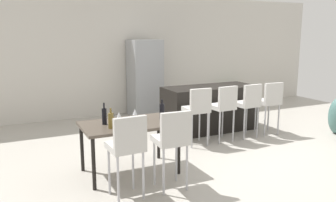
{
  "coord_description": "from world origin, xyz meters",
  "views": [
    {
      "loc": [
        -3.54,
        -5.08,
        1.99
      ],
      "look_at": [
        -1.03,
        0.16,
        0.85
      ],
      "focal_mm": 37.14,
      "sensor_mm": 36.0,
      "label": 1
    }
  ],
  "objects_px": {
    "bar_chair_right": "(248,102)",
    "wine_glass_middle": "(119,115)",
    "wine_bottle_end": "(162,111)",
    "potted_plant": "(234,93)",
    "bar_chair_far": "(270,100)",
    "dining_chair_near": "(127,144)",
    "bar_chair_middle": "(224,105)",
    "dining_table": "(129,128)",
    "wine_glass_left": "(135,112)",
    "wine_bottle_inner": "(104,116)",
    "dining_chair_far": "(172,137)",
    "refrigerator": "(145,78)",
    "bar_chair_left": "(198,107)",
    "wine_bottle_right": "(111,120)",
    "kitchen_island": "(210,108)"
  },
  "relations": [
    {
      "from": "bar_chair_far",
      "to": "dining_chair_near",
      "type": "height_order",
      "value": "same"
    },
    {
      "from": "bar_chair_left",
      "to": "bar_chair_right",
      "type": "relative_size",
      "value": 1.0
    },
    {
      "from": "dining_chair_near",
      "to": "wine_glass_middle",
      "type": "bearing_deg",
      "value": 78.89
    },
    {
      "from": "bar_chair_far",
      "to": "wine_bottle_inner",
      "type": "distance_m",
      "value": 3.54
    },
    {
      "from": "wine_bottle_inner",
      "to": "refrigerator",
      "type": "bearing_deg",
      "value": 59.46
    },
    {
      "from": "refrigerator",
      "to": "bar_chair_middle",
      "type": "bearing_deg",
      "value": -79.01
    },
    {
      "from": "kitchen_island",
      "to": "bar_chair_far",
      "type": "distance_m",
      "value": 1.21
    },
    {
      "from": "bar_chair_right",
      "to": "bar_chair_far",
      "type": "xyz_separation_m",
      "value": [
        0.52,
        0.0,
        0.0
      ]
    },
    {
      "from": "refrigerator",
      "to": "wine_bottle_end",
      "type": "bearing_deg",
      "value": -107.6
    },
    {
      "from": "bar_chair_middle",
      "to": "wine_glass_left",
      "type": "bearing_deg",
      "value": -163.99
    },
    {
      "from": "wine_bottle_end",
      "to": "wine_glass_left",
      "type": "distance_m",
      "value": 0.4
    },
    {
      "from": "bar_chair_middle",
      "to": "refrigerator",
      "type": "bearing_deg",
      "value": 100.99
    },
    {
      "from": "bar_chair_far",
      "to": "dining_table",
      "type": "bearing_deg",
      "value": -168.32
    },
    {
      "from": "wine_bottle_right",
      "to": "potted_plant",
      "type": "bearing_deg",
      "value": 37.07
    },
    {
      "from": "wine_bottle_inner",
      "to": "bar_chair_middle",
      "type": "bearing_deg",
      "value": 13.7
    },
    {
      "from": "bar_chair_far",
      "to": "wine_glass_left",
      "type": "height_order",
      "value": "bar_chair_far"
    },
    {
      "from": "wine_bottle_inner",
      "to": "wine_bottle_end",
      "type": "height_order",
      "value": "wine_bottle_inner"
    },
    {
      "from": "dining_chair_far",
      "to": "refrigerator",
      "type": "xyz_separation_m",
      "value": [
        1.25,
        4.04,
        0.22
      ]
    },
    {
      "from": "bar_chair_right",
      "to": "wine_bottle_inner",
      "type": "bearing_deg",
      "value": -168.84
    },
    {
      "from": "dining_table",
      "to": "wine_glass_left",
      "type": "xyz_separation_m",
      "value": [
        0.12,
        0.09,
        0.19
      ]
    },
    {
      "from": "wine_bottle_end",
      "to": "dining_table",
      "type": "bearing_deg",
      "value": -177.81
    },
    {
      "from": "bar_chair_middle",
      "to": "wine_bottle_inner",
      "type": "xyz_separation_m",
      "value": [
        -2.4,
        -0.58,
        0.16
      ]
    },
    {
      "from": "bar_chair_left",
      "to": "bar_chair_middle",
      "type": "relative_size",
      "value": 1.0
    },
    {
      "from": "dining_chair_near",
      "to": "wine_bottle_end",
      "type": "relative_size",
      "value": 3.57
    },
    {
      "from": "wine_glass_left",
      "to": "bar_chair_right",
      "type": "bearing_deg",
      "value": 12.52
    },
    {
      "from": "wine_glass_left",
      "to": "potted_plant",
      "type": "distance_m",
      "value": 5.2
    },
    {
      "from": "wine_bottle_right",
      "to": "wine_bottle_end",
      "type": "xyz_separation_m",
      "value": [
        0.83,
        0.19,
        0.01
      ]
    },
    {
      "from": "wine_glass_middle",
      "to": "refrigerator",
      "type": "distance_m",
      "value": 3.67
    },
    {
      "from": "wine_bottle_inner",
      "to": "wine_glass_middle",
      "type": "xyz_separation_m",
      "value": [
        0.19,
        -0.06,
        0.0
      ]
    },
    {
      "from": "dining_table",
      "to": "wine_bottle_inner",
      "type": "height_order",
      "value": "wine_bottle_inner"
    },
    {
      "from": "dining_table",
      "to": "wine_glass_middle",
      "type": "distance_m",
      "value": 0.24
    },
    {
      "from": "bar_chair_right",
      "to": "wine_glass_middle",
      "type": "distance_m",
      "value": 2.85
    },
    {
      "from": "wine_bottle_right",
      "to": "wine_bottle_inner",
      "type": "bearing_deg",
      "value": 96.23
    },
    {
      "from": "dining_chair_near",
      "to": "potted_plant",
      "type": "bearing_deg",
      "value": 41.72
    },
    {
      "from": "bar_chair_left",
      "to": "dining_table",
      "type": "distance_m",
      "value": 1.64
    },
    {
      "from": "bar_chair_left",
      "to": "potted_plant",
      "type": "bearing_deg",
      "value": 43.81
    },
    {
      "from": "wine_bottle_end",
      "to": "refrigerator",
      "type": "height_order",
      "value": "refrigerator"
    },
    {
      "from": "bar_chair_middle",
      "to": "dining_chair_far",
      "type": "height_order",
      "value": "same"
    },
    {
      "from": "dining_chair_far",
      "to": "wine_bottle_right",
      "type": "bearing_deg",
      "value": 135.33
    },
    {
      "from": "dining_chair_near",
      "to": "wine_bottle_inner",
      "type": "height_order",
      "value": "dining_chair_near"
    },
    {
      "from": "bar_chair_left",
      "to": "wine_glass_left",
      "type": "xyz_separation_m",
      "value": [
        -1.38,
        -0.56,
        0.17
      ]
    },
    {
      "from": "dining_table",
      "to": "dining_chair_far",
      "type": "xyz_separation_m",
      "value": [
        0.3,
        -0.77,
        0.03
      ]
    },
    {
      "from": "potted_plant",
      "to": "dining_chair_near",
      "type": "bearing_deg",
      "value": -138.28
    },
    {
      "from": "bar_chair_middle",
      "to": "wine_bottle_inner",
      "type": "height_order",
      "value": "bar_chair_middle"
    },
    {
      "from": "bar_chair_left",
      "to": "refrigerator",
      "type": "xyz_separation_m",
      "value": [
        0.05,
        2.62,
        0.22
      ]
    },
    {
      "from": "dining_table",
      "to": "dining_chair_near",
      "type": "relative_size",
      "value": 1.28
    },
    {
      "from": "wine_bottle_end",
      "to": "potted_plant",
      "type": "xyz_separation_m",
      "value": [
        3.7,
        3.24,
        -0.5
      ]
    },
    {
      "from": "dining_chair_far",
      "to": "dining_chair_near",
      "type": "bearing_deg",
      "value": 180.0
    },
    {
      "from": "dining_chair_near",
      "to": "bar_chair_middle",
      "type": "bearing_deg",
      "value": 31.13
    },
    {
      "from": "wine_bottle_end",
      "to": "wine_glass_middle",
      "type": "xyz_separation_m",
      "value": [
        -0.66,
        -0.01,
        0.01
      ]
    }
  ]
}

